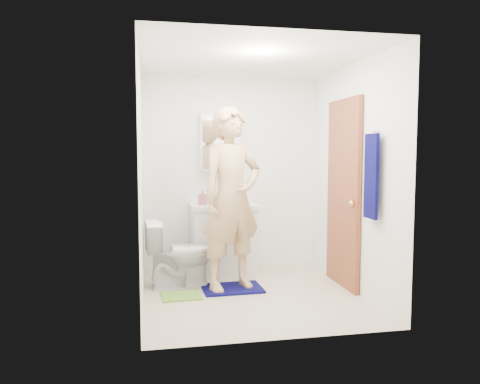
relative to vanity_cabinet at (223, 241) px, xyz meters
name	(u,v)px	position (x,y,z in m)	size (l,w,h in m)	color
floor	(251,295)	(0.15, -0.91, -0.41)	(2.20, 2.40, 0.02)	beige
ceiling	(252,58)	(0.15, -0.91, 2.01)	(2.20, 2.40, 0.02)	white
wall_back	(231,174)	(0.15, 0.30, 0.80)	(2.20, 0.02, 2.40)	white
wall_front	(285,188)	(0.15, -2.12, 0.80)	(2.20, 0.02, 2.40)	white
wall_left	(140,181)	(-0.96, -0.91, 0.80)	(0.02, 2.40, 2.40)	white
wall_right	(353,178)	(1.26, -0.91, 0.80)	(0.02, 2.40, 2.40)	white
vanity_cabinet	(223,241)	(0.00, 0.00, 0.00)	(0.75, 0.55, 0.80)	white
countertop	(223,206)	(0.00, 0.00, 0.43)	(0.79, 0.59, 0.05)	white
sink_basin	(223,205)	(0.00, 0.00, 0.44)	(0.40, 0.40, 0.03)	white
faucet	(221,198)	(0.00, 0.18, 0.51)	(0.03, 0.03, 0.12)	silver
medicine_cabinet	(220,142)	(0.00, 0.22, 1.20)	(0.50, 0.12, 0.70)	white
mirror_panel	(221,142)	(0.00, 0.16, 1.20)	(0.46, 0.01, 0.66)	white
door	(343,193)	(1.22, -0.76, 0.62)	(0.05, 0.80, 2.05)	#A34E2D
door_knob	(352,203)	(1.18, -1.08, 0.55)	(0.07, 0.07, 0.07)	gold
towel	(371,176)	(1.18, -1.48, 0.85)	(0.03, 0.24, 0.80)	#080749
towel_hook	(376,131)	(1.22, -1.48, 1.27)	(0.02, 0.02, 0.06)	silver
toilet	(180,253)	(-0.56, -0.49, -0.03)	(0.41, 0.73, 0.74)	white
bath_mat	(232,288)	(-0.01, -0.71, -0.39)	(0.64, 0.45, 0.02)	#080749
green_rug	(181,296)	(-0.57, -0.86, -0.39)	(0.40, 0.33, 0.02)	#6FA938
soap_dispenser	(202,197)	(-0.25, -0.03, 0.54)	(0.08, 0.08, 0.18)	#AE5172
toothbrush_cup	(241,198)	(0.25, 0.14, 0.50)	(0.13, 0.13, 0.10)	#6B4599
man	(232,199)	(-0.02, -0.72, 0.59)	(0.70, 0.46, 1.93)	tan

